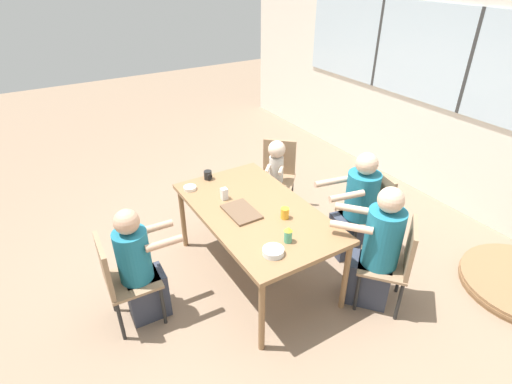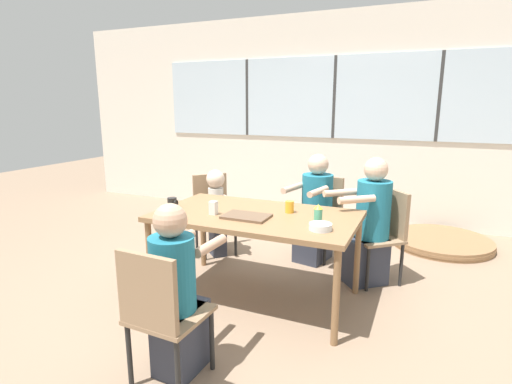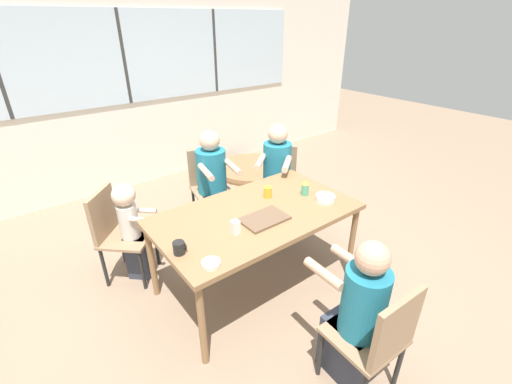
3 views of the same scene
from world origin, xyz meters
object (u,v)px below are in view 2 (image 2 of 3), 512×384
Objects in this scene: chair_for_man_teal_shirt at (322,209)px; chair_for_woman_green_shirt at (385,228)px; person_toddler at (217,211)px; juice_glass at (290,207)px; chair_for_toddler at (213,206)px; person_man_teal_shirt at (315,213)px; milk_carton_small at (213,208)px; bowl_cereal at (165,214)px; folded_table_stack at (441,242)px; sippy_cup at (318,213)px; chair_for_man_blue_shirt at (159,308)px; person_woman_green_shirt at (369,227)px; bowl_white_shallow at (320,227)px; person_man_blue_shirt at (177,297)px; coffee_mug at (172,203)px.

chair_for_woman_green_shirt is at bearing 161.01° from chair_for_man_teal_shirt.
juice_glass is at bearing 103.04° from person_toddler.
person_man_teal_shirt reaches higher than chair_for_toddler.
milk_carton_small reaches higher than bowl_cereal.
sippy_cup is at bearing -114.78° from folded_table_stack.
bowl_cereal is (-0.87, -0.50, -0.03)m from juice_glass.
chair_for_woman_green_shirt is 0.76× the size of person_man_teal_shirt.
person_toddler is at bearing 117.99° from milk_carton_small.
juice_glass is at bearing 80.45° from chair_for_man_blue_shirt.
juice_glass is 0.09× the size of folded_table_stack.
person_woman_green_shirt is at bearing 128.16° from chair_for_toddler.
person_woman_green_shirt is 7.07× the size of bowl_white_shallow.
chair_for_woman_green_shirt is 0.79× the size of person_man_blue_shirt.
bowl_white_shallow is 1.33× the size of bowl_cereal.
person_woman_green_shirt reaches higher than bowl_white_shallow.
chair_for_toddler is 1.25m from bowl_cereal.
chair_for_woman_green_shirt is at bearing 131.84° from chair_for_toddler.
bowl_white_shallow is (-0.22, -0.89, 0.23)m from person_woman_green_shirt.
person_man_teal_shirt is 8.02× the size of sippy_cup.
chair_for_toddler reaches higher than juice_glass.
chair_for_man_blue_shirt is 1.36m from sippy_cup.
folded_table_stack is at bearing 44.22° from coffee_mug.
chair_for_man_teal_shirt is 1.66m from coffee_mug.
folded_table_stack is (2.19, 2.13, -0.73)m from coffee_mug.
bowl_white_shallow is (0.37, -1.24, 0.26)m from person_man_teal_shirt.
person_toddler is 6.71× the size of sippy_cup.
milk_carton_small reaches higher than coffee_mug.
juice_glass is at bearing 28.52° from milk_carton_small.
juice_glass is (1.02, -0.60, 0.30)m from person_toddler.
coffee_mug is 1.25m from sippy_cup.
person_toddler is 5.70× the size of bowl_white_shallow.
chair_for_woman_green_shirt and chair_for_man_teal_shirt have the same top height.
milk_carton_small is (0.58, -0.99, 0.29)m from chair_for_toddler.
milk_carton_small is (0.47, -0.89, 0.30)m from person_toddler.
folded_table_stack is (2.35, 1.17, -0.46)m from chair_for_toddler.
person_woman_green_shirt is 1.04× the size of folded_table_stack.
folded_table_stack is at bearing -130.12° from person_man_teal_shirt.
person_man_teal_shirt is at bearing 85.37° from person_man_blue_shirt.
bowl_cereal is at bearing 51.20° from person_toddler.
bowl_white_shallow is at bearing -44.92° from juice_glass.
sippy_cup reaches higher than chair_for_toddler.
juice_glass reaches higher than bowl_white_shallow.
bowl_white_shallow is at bearing 55.97° from person_man_blue_shirt.
chair_for_woman_green_shirt is 1.00× the size of chair_for_man_blue_shirt.
bowl_white_shallow is at bearing -69.82° from sippy_cup.
person_man_teal_shirt reaches higher than chair_for_man_blue_shirt.
milk_carton_small is at bearing 86.69° from person_woman_green_shirt.
chair_for_man_teal_shirt is at bearing 53.40° from coffee_mug.
juice_glass is (-0.57, -0.54, 0.26)m from person_woman_green_shirt.
coffee_mug is at bearing 62.45° from person_man_teal_shirt.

